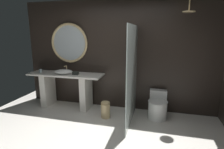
{
  "coord_description": "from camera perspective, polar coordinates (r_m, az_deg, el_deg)",
  "views": [
    {
      "loc": [
        0.96,
        -2.38,
        1.83
      ],
      "look_at": [
        0.1,
        0.9,
        1.06
      ],
      "focal_mm": 29.14,
      "sensor_mm": 36.0,
      "label": 1
    }
  ],
  "objects": [
    {
      "name": "tissue_box",
      "position": [
        4.43,
        -11.37,
        0.41
      ],
      "size": [
        0.13,
        0.1,
        0.07
      ],
      "primitive_type": "cube",
      "color": "#282D28",
      "rests_on": "vanity_counter"
    },
    {
      "name": "shower_glass_panel",
      "position": [
        3.69,
        6.31,
        -0.32
      ],
      "size": [
        0.02,
        1.33,
        1.99
      ],
      "primitive_type": "cube",
      "color": "silver",
      "rests_on": "ground_plane"
    },
    {
      "name": "round_wall_mirror",
      "position": [
        4.74,
        -13.3,
        9.58
      ],
      "size": [
        0.99,
        0.06,
        0.99
      ],
      "color": "#D6B77F"
    },
    {
      "name": "vanity_counter",
      "position": [
        4.69,
        -14.12,
        -3.76
      ],
      "size": [
        1.85,
        0.56,
        0.86
      ],
      "color": "silver",
      "rests_on": "ground_plane"
    },
    {
      "name": "back_wall_panel",
      "position": [
        4.41,
        2.03,
        5.92
      ],
      "size": [
        4.8,
        0.1,
        2.6
      ],
      "primitive_type": "cube",
      "color": "black",
      "rests_on": "ground_plane"
    },
    {
      "name": "vessel_sink",
      "position": [
        4.59,
        -15.01,
        0.88
      ],
      "size": [
        0.45,
        0.37,
        0.18
      ],
      "color": "white",
      "rests_on": "vanity_counter"
    },
    {
      "name": "toilet",
      "position": [
        4.2,
        14.14,
        -9.64
      ],
      "size": [
        0.42,
        0.61,
        0.57
      ],
      "color": "white",
      "rests_on": "ground_plane"
    },
    {
      "name": "waste_bin",
      "position": [
        4.08,
        -2.05,
        -10.86
      ],
      "size": [
        0.2,
        0.2,
        0.38
      ],
      "color": "#D6B77F",
      "rests_on": "ground_plane"
    },
    {
      "name": "rain_shower_head",
      "position": [
        3.96,
        22.98,
        17.92
      ],
      "size": [
        0.24,
        0.24,
        0.28
      ],
      "color": "#D6B77F"
    },
    {
      "name": "tumbler_cup",
      "position": [
        4.93,
        -21.54,
        1.11
      ],
      "size": [
        0.07,
        0.07,
        0.09
      ],
      "primitive_type": "cylinder",
      "color": "silver",
      "rests_on": "vanity_counter"
    }
  ]
}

